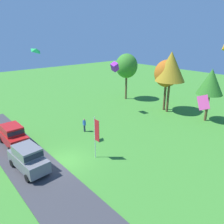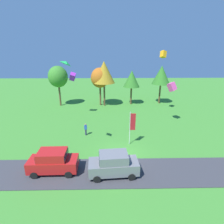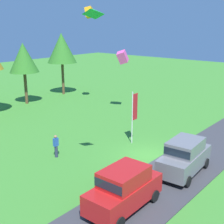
# 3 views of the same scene
# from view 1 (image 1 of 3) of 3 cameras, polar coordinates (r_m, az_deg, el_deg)

# --- Properties ---
(ground_plane) EXTENTS (120.00, 120.00, 0.00)m
(ground_plane) POSITION_cam_1_polar(r_m,az_deg,el_deg) (22.17, -12.08, -12.39)
(ground_plane) COLOR #3D842D
(pavement_strip) EXTENTS (36.00, 4.40, 0.06)m
(pavement_strip) POSITION_cam_1_polar(r_m,az_deg,el_deg) (21.22, -18.94, -14.61)
(pavement_strip) COLOR #38383D
(pavement_strip) RESTS_ON ground
(car_suv_by_flagpole) EXTENTS (4.62, 2.09, 2.28)m
(car_suv_by_flagpole) POSITION_cam_1_polar(r_m,az_deg,el_deg) (26.21, -24.50, -5.38)
(car_suv_by_flagpole) COLOR red
(car_suv_by_flagpole) RESTS_ON ground
(car_suv_far_end) EXTENTS (4.73, 2.32, 2.28)m
(car_suv_far_end) POSITION_cam_1_polar(r_m,az_deg,el_deg) (21.12, -21.10, -11.01)
(car_suv_far_end) COLOR slate
(car_suv_far_end) RESTS_ON ground
(person_watching_sky) EXTENTS (0.36, 0.24, 1.71)m
(person_watching_sky) POSITION_cam_1_polar(r_m,az_deg,el_deg) (27.54, -7.24, -3.41)
(person_watching_sky) COLOR #2D334C
(person_watching_sky) RESTS_ON ground
(tree_lone_near) EXTENTS (3.96, 3.96, 8.35)m
(tree_lone_near) POSITION_cam_1_polar(r_m,az_deg,el_deg) (40.37, 3.82, 11.89)
(tree_lone_near) COLOR brown
(tree_lone_near) RESTS_ON ground
(tree_left_of_center) EXTENTS (3.78, 3.78, 7.97)m
(tree_left_of_center) POSITION_cam_1_polar(r_m,az_deg,el_deg) (35.04, 14.09, 9.69)
(tree_left_of_center) COLOR brown
(tree_left_of_center) RESTS_ON ground
(tree_center_back) EXTENTS (4.40, 4.40, 9.28)m
(tree_center_back) POSITION_cam_1_polar(r_m,az_deg,el_deg) (34.07, 15.10, 11.35)
(tree_center_back) COLOR brown
(tree_center_back) RESTS_ON ground
(tree_right_of_center) EXTENTS (3.47, 3.47, 7.32)m
(tree_right_of_center) POSITION_cam_1_polar(r_m,az_deg,el_deg) (32.34, 24.40, 7.14)
(tree_right_of_center) COLOR brown
(tree_right_of_center) RESTS_ON ground
(flag_banner) EXTENTS (0.71, 0.08, 4.32)m
(flag_banner) POSITION_cam_1_polar(r_m,az_deg,el_deg) (20.89, -4.13, -5.49)
(flag_banner) COLOR silver
(flag_banner) RESTS_ON ground
(kite_box_trailing_tail) EXTENTS (1.21, 1.35, 1.61)m
(kite_box_trailing_tail) POSITION_cam_1_polar(r_m,az_deg,el_deg) (32.52, 0.72, 11.73)
(kite_box_trailing_tail) COLOR purple
(kite_diamond_mid_center) EXTENTS (1.24, 1.24, 0.63)m
(kite_diamond_mid_center) POSITION_cam_1_polar(r_m,az_deg,el_deg) (23.91, -19.13, 15.02)
(kite_diamond_mid_center) COLOR green
(kite_box_topmost) EXTENTS (1.54, 1.34, 1.62)m
(kite_box_topmost) POSITION_cam_1_polar(r_m,az_deg,el_deg) (20.43, 22.78, 2.25)
(kite_box_topmost) COLOR #EA4C9E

